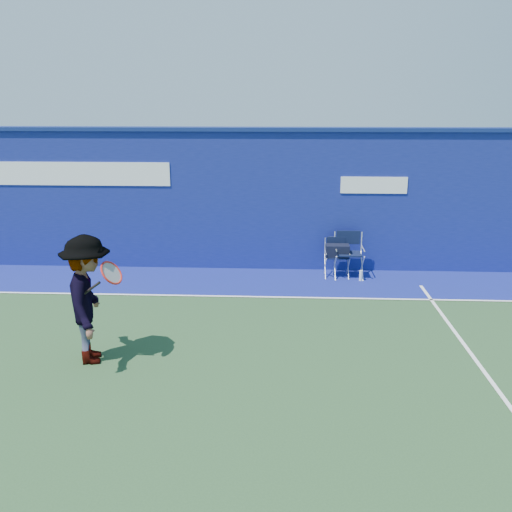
{
  "coord_description": "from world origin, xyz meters",
  "views": [
    {
      "loc": [
        1.66,
        -6.52,
        3.65
      ],
      "look_at": [
        1.22,
        2.6,
        1.0
      ],
      "focal_mm": 38.0,
      "sensor_mm": 36.0,
      "label": 1
    }
  ],
  "objects_px": {
    "tennis_player": "(89,300)",
    "directors_chair_left": "(337,261)",
    "directors_chair_right": "(348,264)",
    "water_bottle": "(361,276)"
  },
  "relations": [
    {
      "from": "directors_chair_right",
      "to": "tennis_player",
      "type": "relative_size",
      "value": 0.51
    },
    {
      "from": "directors_chair_right",
      "to": "tennis_player",
      "type": "distance_m",
      "value": 5.8
    },
    {
      "from": "tennis_player",
      "to": "directors_chair_right",
      "type": "bearing_deg",
      "value": 44.12
    },
    {
      "from": "directors_chair_right",
      "to": "tennis_player",
      "type": "bearing_deg",
      "value": -135.88
    },
    {
      "from": "water_bottle",
      "to": "tennis_player",
      "type": "height_order",
      "value": "tennis_player"
    },
    {
      "from": "tennis_player",
      "to": "directors_chair_left",
      "type": "bearing_deg",
      "value": 46.12
    },
    {
      "from": "directors_chair_right",
      "to": "water_bottle",
      "type": "xyz_separation_m",
      "value": [
        0.24,
        -0.25,
        -0.19
      ]
    },
    {
      "from": "directors_chair_left",
      "to": "tennis_player",
      "type": "relative_size",
      "value": 0.44
    },
    {
      "from": "directors_chair_right",
      "to": "directors_chair_left",
      "type": "bearing_deg",
      "value": 171.17
    },
    {
      "from": "directors_chair_left",
      "to": "directors_chair_right",
      "type": "relative_size",
      "value": 0.86
    }
  ]
}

